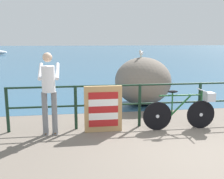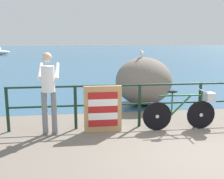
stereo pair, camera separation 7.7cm
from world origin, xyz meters
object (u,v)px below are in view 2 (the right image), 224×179
object	(u,v)px
bicycle	(186,110)
person_at_railing	(49,90)
folded_deckchair_stack	(103,109)
seagull	(142,53)
breakwater_boulder_main	(144,81)

from	to	relation	value
bicycle	person_at_railing	distance (m)	3.10
folded_deckchair_stack	seagull	world-z (taller)	seagull
bicycle	breakwater_boulder_main	size ratio (longest dim) A/B	0.96
bicycle	person_at_railing	world-z (taller)	person_at_railing
bicycle	seagull	size ratio (longest dim) A/B	5.14
person_at_railing	folded_deckchair_stack	world-z (taller)	person_at_railing
bicycle	breakwater_boulder_main	world-z (taller)	breakwater_boulder_main
breakwater_boulder_main	folded_deckchair_stack	bearing A→B (deg)	-122.73
folded_deckchair_stack	seagull	bearing A→B (deg)	58.66
person_at_railing	folded_deckchair_stack	size ratio (longest dim) A/B	1.71
bicycle	breakwater_boulder_main	xyz separation A→B (m)	(-0.37, 2.48, 0.29)
breakwater_boulder_main	seagull	world-z (taller)	seagull
seagull	breakwater_boulder_main	bearing A→B (deg)	101.45
person_at_railing	seagull	xyz separation A→B (m)	(2.62, 2.43, 0.65)
folded_deckchair_stack	breakwater_boulder_main	world-z (taller)	breakwater_boulder_main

